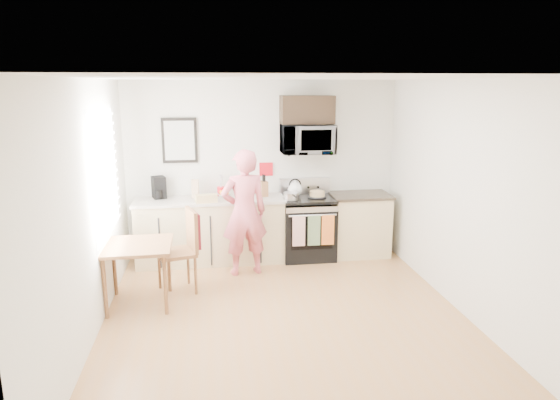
{
  "coord_description": "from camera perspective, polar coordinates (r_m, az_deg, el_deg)",
  "views": [
    {
      "loc": [
        -0.8,
        -5.02,
        2.55
      ],
      "look_at": [
        0.07,
        1.0,
        1.12
      ],
      "focal_mm": 32.0,
      "sensor_mm": 36.0,
      "label": 1
    }
  ],
  "objects": [
    {
      "name": "cake",
      "position": [
        7.31,
        4.28,
        0.66
      ],
      "size": [
        0.27,
        0.27,
        0.09
      ],
      "color": "black",
      "rests_on": "range"
    },
    {
      "name": "range",
      "position": [
        7.44,
        3.17,
        -3.32
      ],
      "size": [
        0.76,
        0.7,
        1.16
      ],
      "color": "black",
      "rests_on": "floor"
    },
    {
      "name": "window",
      "position": [
        6.02,
        -19.32,
        2.89
      ],
      "size": [
        0.06,
        1.4,
        1.5
      ],
      "color": "silver",
      "rests_on": "left_wall"
    },
    {
      "name": "upper_cabinet",
      "position": [
        7.29,
        3.11,
        10.27
      ],
      "size": [
        0.76,
        0.35,
        0.4
      ],
      "primitive_type": "cube",
      "color": "black",
      "rests_on": "back_wall"
    },
    {
      "name": "coffee_maker",
      "position": [
        7.34,
        -13.68,
        1.32
      ],
      "size": [
        0.23,
        0.28,
        0.31
      ],
      "rotation": [
        0.0,
        0.0,
        0.3
      ],
      "color": "black",
      "rests_on": "countertop_left"
    },
    {
      "name": "wall_trivet",
      "position": [
        7.46,
        -1.6,
        3.54
      ],
      "size": [
        0.2,
        0.02,
        0.2
      ],
      "primitive_type": "cube",
      "color": "red",
      "rests_on": "back_wall"
    },
    {
      "name": "countertop_left",
      "position": [
        7.2,
        -8.05,
        -0.01
      ],
      "size": [
        2.14,
        0.64,
        0.04
      ],
      "primitive_type": "cube",
      "color": "beige",
      "rests_on": "cabinet_left"
    },
    {
      "name": "cabinet_left",
      "position": [
        7.32,
        -7.93,
        -3.59
      ],
      "size": [
        2.1,
        0.6,
        0.9
      ],
      "primitive_type": "cube",
      "color": "#CCBA83",
      "rests_on": "floor"
    },
    {
      "name": "floor",
      "position": [
        5.68,
        0.72,
        -13.45
      ],
      "size": [
        4.6,
        4.6,
        0.0
      ],
      "primitive_type": "plane",
      "color": "#A87341",
      "rests_on": "ground"
    },
    {
      "name": "chair",
      "position": [
        6.3,
        -10.53,
        -4.38
      ],
      "size": [
        0.58,
        0.54,
        1.04
      ],
      "rotation": [
        0.0,
        0.0,
        0.28
      ],
      "color": "brown",
      "rests_on": "floor"
    },
    {
      "name": "right_wall",
      "position": [
        5.88,
        20.4,
        0.09
      ],
      "size": [
        0.04,
        4.6,
        2.6
      ],
      "primitive_type": "cube",
      "color": "silver",
      "rests_on": "floor"
    },
    {
      "name": "front_wall",
      "position": [
        3.09,
        7.53,
        -10.7
      ],
      "size": [
        4.0,
        0.04,
        2.6
      ],
      "primitive_type": "cube",
      "color": "silver",
      "rests_on": "floor"
    },
    {
      "name": "dining_table",
      "position": [
        6.03,
        -16.02,
        -5.67
      ],
      "size": [
        0.79,
        0.79,
        0.74
      ],
      "rotation": [
        0.0,
        0.0,
        0.01
      ],
      "color": "brown",
      "rests_on": "floor"
    },
    {
      "name": "wall_art",
      "position": [
        7.35,
        -11.41,
        6.69
      ],
      "size": [
        0.5,
        0.04,
        0.65
      ],
      "color": "black",
      "rests_on": "back_wall"
    },
    {
      "name": "person",
      "position": [
        6.7,
        -4.11,
        -1.45
      ],
      "size": [
        0.69,
        0.51,
        1.72
      ],
      "primitive_type": "imported",
      "rotation": [
        0.0,
        0.0,
        3.32
      ],
      "color": "#B93349",
      "rests_on": "floor"
    },
    {
      "name": "milk_carton",
      "position": [
        7.28,
        -9.65,
        1.29
      ],
      "size": [
        0.11,
        0.11,
        0.26
      ],
      "primitive_type": "cube",
      "rotation": [
        0.0,
        0.0,
        -0.09
      ],
      "color": "tan",
      "rests_on": "countertop_left"
    },
    {
      "name": "left_wall",
      "position": [
        5.31,
        -21.09,
        -1.31
      ],
      "size": [
        0.04,
        4.6,
        2.6
      ],
      "primitive_type": "cube",
      "color": "silver",
      "rests_on": "floor"
    },
    {
      "name": "fruit_bowl",
      "position": [
        7.29,
        -6.37,
        0.66
      ],
      "size": [
        0.24,
        0.24,
        0.09
      ],
      "color": "white",
      "rests_on": "countertop_left"
    },
    {
      "name": "pot",
      "position": [
        7.12,
        1.24,
        0.45
      ],
      "size": [
        0.21,
        0.36,
        0.11
      ],
      "rotation": [
        0.0,
        0.0,
        0.11
      ],
      "color": "silver",
      "rests_on": "range"
    },
    {
      "name": "microwave",
      "position": [
        7.28,
        3.14,
        6.95
      ],
      "size": [
        0.76,
        0.51,
        0.42
      ],
      "primitive_type": "imported",
      "color": "silver",
      "rests_on": "back_wall"
    },
    {
      "name": "back_wall",
      "position": [
        7.47,
        -2.0,
        3.55
      ],
      "size": [
        4.0,
        0.04,
        2.6
      ],
      "primitive_type": "cube",
      "color": "silver",
      "rests_on": "floor"
    },
    {
      "name": "countertop_right",
      "position": [
        7.54,
        9.15,
        0.54
      ],
      "size": [
        0.88,
        0.64,
        0.04
      ],
      "primitive_type": "cube",
      "color": "black",
      "rests_on": "cabinet_right"
    },
    {
      "name": "knife_block",
      "position": [
        7.28,
        -1.88,
        1.3
      ],
      "size": [
        0.13,
        0.16,
        0.22
      ],
      "primitive_type": "cube",
      "rotation": [
        0.0,
        0.0,
        0.23
      ],
      "color": "brown",
      "rests_on": "countertop_left"
    },
    {
      "name": "bread_bag",
      "position": [
        6.98,
        -8.44,
        0.17
      ],
      "size": [
        0.31,
        0.19,
        0.11
      ],
      "primitive_type": "cube",
      "rotation": [
        0.0,
        0.0,
        0.17
      ],
      "color": "tan",
      "rests_on": "countertop_left"
    },
    {
      "name": "utensil_crock",
      "position": [
        7.36,
        -6.8,
        1.47
      ],
      "size": [
        0.11,
        0.11,
        0.32
      ],
      "color": "red",
      "rests_on": "countertop_left"
    },
    {
      "name": "ceiling",
      "position": [
        5.08,
        0.81,
        13.78
      ],
      "size": [
        4.0,
        4.6,
        0.04
      ],
      "primitive_type": "cube",
      "color": "white",
      "rests_on": "back_wall"
    },
    {
      "name": "cabinet_right",
      "position": [
        7.65,
        9.02,
        -2.89
      ],
      "size": [
        0.84,
        0.6,
        0.9
      ],
      "primitive_type": "cube",
      "color": "#CCBA83",
      "rests_on": "floor"
    },
    {
      "name": "kettle",
      "position": [
        7.34,
        1.73,
        1.31
      ],
      "size": [
        0.21,
        0.21,
        0.26
      ],
      "color": "white",
      "rests_on": "range"
    }
  ]
}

